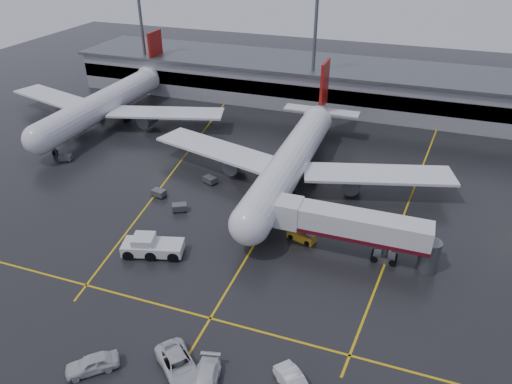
% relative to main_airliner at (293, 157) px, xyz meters
% --- Properties ---
extents(ground, '(220.00, 220.00, 0.00)m').
position_rel_main_airliner_xyz_m(ground, '(0.00, -9.70, -4.21)').
color(ground, black).
rests_on(ground, ground).
extents(apron_line_centre, '(0.25, 90.00, 0.02)m').
position_rel_main_airliner_xyz_m(apron_line_centre, '(0.00, -9.70, -4.20)').
color(apron_line_centre, gold).
rests_on(apron_line_centre, ground).
extents(apron_line_stop, '(60.00, 0.25, 0.02)m').
position_rel_main_airliner_xyz_m(apron_line_stop, '(0.00, -31.70, -4.20)').
color(apron_line_stop, gold).
rests_on(apron_line_stop, ground).
extents(apron_line_left, '(9.99, 69.35, 0.02)m').
position_rel_main_airliner_xyz_m(apron_line_left, '(-20.00, 0.30, -4.20)').
color(apron_line_left, gold).
rests_on(apron_line_left, ground).
extents(apron_line_right, '(7.57, 69.64, 0.02)m').
position_rel_main_airliner_xyz_m(apron_line_right, '(18.00, 0.30, -4.20)').
color(apron_line_right, gold).
rests_on(apron_line_right, ground).
extents(terminal, '(122.00, 19.00, 8.60)m').
position_rel_main_airliner_xyz_m(terminal, '(0.00, 38.23, 0.11)').
color(terminal, gray).
rests_on(terminal, ground).
extents(light_mast_left, '(3.00, 1.20, 25.45)m').
position_rel_main_airliner_xyz_m(light_mast_left, '(-45.00, 32.30, 10.27)').
color(light_mast_left, '#595B60').
rests_on(light_mast_left, ground).
extents(light_mast_mid, '(3.00, 1.20, 25.45)m').
position_rel_main_airliner_xyz_m(light_mast_mid, '(-5.00, 32.30, 10.27)').
color(light_mast_mid, '#595B60').
rests_on(light_mast_mid, ground).
extents(main_airliner, '(48.80, 45.60, 14.10)m').
position_rel_main_airliner_xyz_m(main_airliner, '(0.00, 0.00, 0.00)').
color(main_airliner, silver).
rests_on(main_airliner, ground).
extents(second_airliner, '(48.80, 45.60, 14.10)m').
position_rel_main_airliner_xyz_m(second_airliner, '(-42.00, 12.00, 0.00)').
color(second_airliner, silver).
rests_on(second_airliner, ground).
extents(jet_bridge, '(19.90, 3.40, 6.05)m').
position_rel_main_airliner_xyz_m(jet_bridge, '(11.87, -15.70, -0.28)').
color(jet_bridge, silver).
rests_on(jet_bridge, ground).
extents(pushback_tractor, '(7.99, 4.96, 2.66)m').
position_rel_main_airliner_xyz_m(pushback_tractor, '(-11.43, -23.96, -3.15)').
color(pushback_tractor, silver).
rests_on(pushback_tractor, ground).
extents(belt_loader, '(3.93, 2.52, 2.31)m').
position_rel_main_airliner_xyz_m(belt_loader, '(5.41, -14.82, -3.64)').
color(belt_loader, gold).
rests_on(belt_loader, ground).
extents(service_van_a, '(6.57, 6.25, 1.73)m').
position_rel_main_airliner_xyz_m(service_van_a, '(0.09, -38.83, -3.35)').
color(service_van_a, silver).
rests_on(service_van_a, ground).
extents(service_van_b, '(3.47, 5.84, 1.59)m').
position_rel_main_airliner_xyz_m(service_van_b, '(3.13, -39.57, -3.42)').
color(service_van_b, silver).
rests_on(service_van_b, ground).
extents(service_van_d, '(4.94, 4.63, 1.65)m').
position_rel_main_airliner_xyz_m(service_van_d, '(-7.56, -41.32, -3.38)').
color(service_van_d, silver).
rests_on(service_van_d, ground).
extents(baggage_cart_a, '(2.38, 2.10, 1.12)m').
position_rel_main_airliner_xyz_m(baggage_cart_a, '(-12.77, -13.91, -3.58)').
color(baggage_cart_a, '#595B60').
rests_on(baggage_cart_a, ground).
extents(baggage_cart_b, '(2.19, 1.62, 1.12)m').
position_rel_main_airliner_xyz_m(baggage_cart_b, '(-17.58, -11.31, -3.58)').
color(baggage_cart_b, '#595B60').
rests_on(baggage_cart_b, ground).
extents(baggage_cart_c, '(2.35, 1.99, 1.12)m').
position_rel_main_airliner_xyz_m(baggage_cart_c, '(-12.06, -5.00, -3.58)').
color(baggage_cart_c, '#595B60').
rests_on(baggage_cart_c, ground).
extents(baggage_cart_d, '(2.32, 1.90, 1.12)m').
position_rel_main_airliner_xyz_m(baggage_cart_d, '(-45.62, 1.79, -3.58)').
color(baggage_cart_d, '#595B60').
rests_on(baggage_cart_d, ground).
extents(baggage_cart_e, '(2.33, 1.93, 1.12)m').
position_rel_main_airliner_xyz_m(baggage_cart_e, '(-38.63, -6.06, -3.58)').
color(baggage_cart_e, '#595B60').
rests_on(baggage_cart_e, ground).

